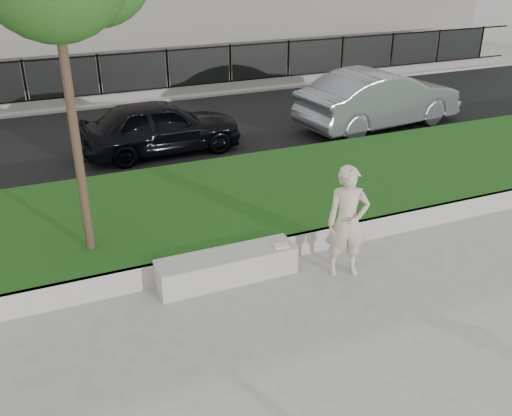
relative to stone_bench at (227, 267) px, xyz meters
name	(u,v)px	position (x,y,z in m)	size (l,w,h in m)	color
ground	(279,298)	(0.53, -0.80, -0.23)	(90.00, 90.00, 0.00)	gray
grass_bank	(213,207)	(0.53, 2.20, -0.03)	(34.00, 4.00, 0.40)	#17370D
grass_kerb	(252,254)	(0.53, 0.24, -0.03)	(34.00, 0.08, 0.40)	#A8A59D
street	(147,134)	(0.53, 7.70, -0.21)	(34.00, 7.00, 0.04)	black
far_pavement	(116,95)	(0.53, 12.20, -0.17)	(34.00, 3.00, 0.12)	gray
iron_fence	(120,87)	(0.53, 11.20, 0.32)	(32.00, 0.30, 1.50)	slate
stone_bench	(227,267)	(0.00, 0.00, 0.00)	(2.21, 0.55, 0.45)	#A8A59D
man	(347,222)	(1.79, -0.55, 0.68)	(0.66, 0.43, 1.81)	beige
book	(281,246)	(0.89, -0.11, 0.24)	(0.23, 0.17, 0.03)	beige
car_dark	(160,126)	(0.53, 6.03, 0.48)	(1.57, 3.91, 1.33)	black
car_silver	(379,99)	(6.68, 5.75, 0.61)	(1.68, 4.81, 1.58)	gray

